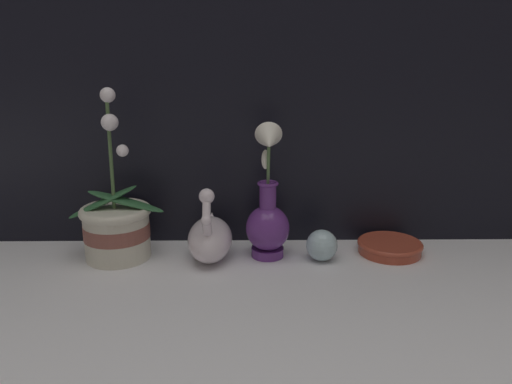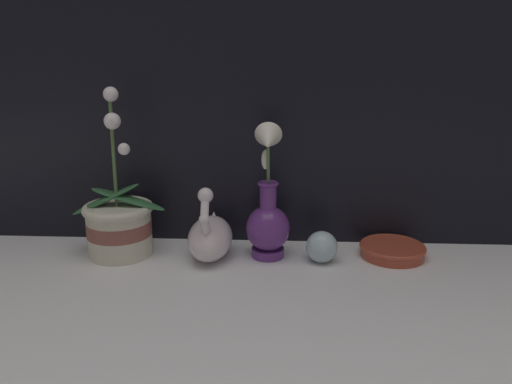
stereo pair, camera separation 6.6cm
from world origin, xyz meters
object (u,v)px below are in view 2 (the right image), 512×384
orchid_potted_plant (119,223)px  blue_vase (268,217)px  swan_figurine (210,236)px  amber_dish (392,249)px  glass_sphere (322,247)px

orchid_potted_plant → blue_vase: size_ratio=1.22×
swan_figurine → blue_vase: blue_vase is taller
orchid_potted_plant → amber_dish: size_ratio=2.54×
blue_vase → glass_sphere: size_ratio=4.41×
blue_vase → amber_dish: bearing=3.9°
glass_sphere → amber_dish: size_ratio=0.47×
swan_figurine → glass_sphere: bearing=-3.2°
swan_figurine → amber_dish: size_ratio=1.22×
blue_vase → glass_sphere: bearing=-9.2°
glass_sphere → amber_dish: (0.17, 0.04, -0.02)m
swan_figurine → amber_dish: swan_figurine is taller
blue_vase → orchid_potted_plant: bearing=179.7°
swan_figurine → amber_dish: (0.43, 0.03, -0.04)m
glass_sphere → orchid_potted_plant: bearing=177.4°
glass_sphere → amber_dish: glass_sphere is taller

